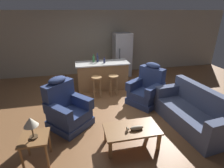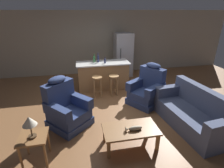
% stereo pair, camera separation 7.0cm
% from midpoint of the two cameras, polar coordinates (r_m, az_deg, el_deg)
% --- Properties ---
extents(ground_plane, '(12.00, 12.00, 0.00)m').
position_cam_midpoint_polar(ground_plane, '(5.13, -0.16, -7.32)').
color(ground_plane, brown).
extents(back_wall, '(12.00, 0.05, 2.60)m').
position_cam_midpoint_polar(back_wall, '(7.63, -4.87, 13.16)').
color(back_wall, '#A89E89').
rests_on(back_wall, ground_plane).
extents(coffee_table, '(1.10, 0.60, 0.42)m').
position_cam_midpoint_polar(coffee_table, '(3.64, 6.62, -14.90)').
color(coffee_table, olive).
rests_on(coffee_table, ground_plane).
extents(fish_figurine, '(0.34, 0.10, 0.10)m').
position_cam_midpoint_polar(fish_figurine, '(3.54, 7.71, -14.17)').
color(fish_figurine, '#4C3823').
rests_on(fish_figurine, coffee_table).
extents(couch, '(1.05, 1.98, 0.94)m').
position_cam_midpoint_polar(couch, '(4.61, 25.21, -8.66)').
color(couch, '#4C5675').
rests_on(couch, ground_plane).
extents(recliner_near_lamp, '(1.19, 1.19, 1.20)m').
position_cam_midpoint_polar(recliner_near_lamp, '(4.32, -14.20, -7.90)').
color(recliner_near_lamp, navy).
rests_on(recliner_near_lamp, ground_plane).
extents(recliner_near_island, '(1.17, 1.17, 1.20)m').
position_cam_midpoint_polar(recliner_near_island, '(5.26, 11.77, -1.87)').
color(recliner_near_island, navy).
rests_on(recliner_near_island, ground_plane).
extents(end_table, '(0.48, 0.48, 0.56)m').
position_cam_midpoint_polar(end_table, '(3.52, -23.65, -16.56)').
color(end_table, olive).
rests_on(end_table, ground_plane).
extents(table_lamp, '(0.24, 0.24, 0.41)m').
position_cam_midpoint_polar(table_lamp, '(3.27, -24.83, -11.22)').
color(table_lamp, '#4C3823').
rests_on(table_lamp, end_table).
extents(kitchen_island, '(1.80, 0.70, 0.95)m').
position_cam_midpoint_polar(kitchen_island, '(6.14, -2.62, 2.82)').
color(kitchen_island, '#9E7042').
rests_on(kitchen_island, ground_plane).
extents(bar_stool_left, '(0.32, 0.32, 0.68)m').
position_cam_midpoint_polar(bar_stool_left, '(5.52, -4.49, 0.35)').
color(bar_stool_left, '#A87A47').
rests_on(bar_stool_left, ground_plane).
extents(bar_stool_right, '(0.32, 0.32, 0.68)m').
position_cam_midpoint_polar(bar_stool_right, '(5.61, 0.95, 0.77)').
color(bar_stool_right, '#A87A47').
rests_on(bar_stool_right, ground_plane).
extents(refrigerator, '(0.70, 0.69, 1.76)m').
position_cam_midpoint_polar(refrigerator, '(7.36, 3.93, 9.48)').
color(refrigerator, '#B7B7BC').
rests_on(refrigerator, ground_plane).
extents(bottle_tall_green, '(0.07, 0.07, 0.20)m').
position_cam_midpoint_polar(bottle_tall_green, '(5.91, -1.96, 7.64)').
color(bottle_tall_green, '#23284C').
rests_on(bottle_tall_green, kitchen_island).
extents(bottle_short_amber, '(0.07, 0.07, 0.32)m').
position_cam_midpoint_polar(bottle_short_amber, '(6.03, -4.19, 8.31)').
color(bottle_short_amber, '#23284C').
rests_on(bottle_short_amber, kitchen_island).
extents(bottle_wine_dark, '(0.08, 0.08, 0.27)m').
position_cam_midpoint_polar(bottle_wine_dark, '(6.05, -5.48, 8.12)').
color(bottle_wine_dark, '#2D6B38').
rests_on(bottle_wine_dark, kitchen_island).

